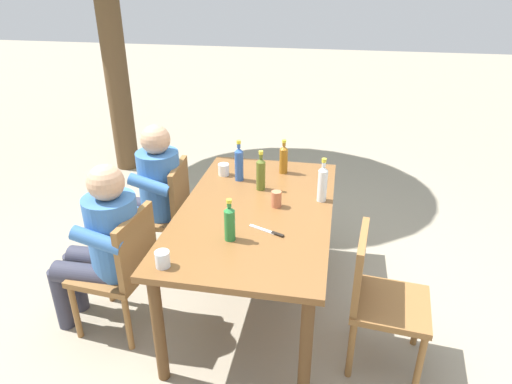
# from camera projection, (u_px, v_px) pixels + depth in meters

# --- Properties ---
(ground_plane) EXTENTS (24.00, 24.00, 0.00)m
(ground_plane) POSITION_uv_depth(u_px,v_px,m) (256.00, 302.00, 3.31)
(ground_plane) COLOR gray
(dining_table) EXTENTS (1.69, 0.99, 0.78)m
(dining_table) POSITION_uv_depth(u_px,v_px,m) (256.00, 220.00, 3.01)
(dining_table) COLOR brown
(dining_table) RESTS_ON ground_plane
(chair_far_right) EXTENTS (0.47, 0.47, 0.87)m
(chair_far_right) POSITION_uv_depth(u_px,v_px,m) (166.00, 209.00, 3.57)
(chair_far_right) COLOR olive
(chair_far_right) RESTS_ON ground_plane
(chair_far_left) EXTENTS (0.48, 0.48, 0.87)m
(chair_far_left) POSITION_uv_depth(u_px,v_px,m) (123.00, 266.00, 2.88)
(chair_far_left) COLOR olive
(chair_far_left) RESTS_ON ground_plane
(chair_near_left) EXTENTS (0.48, 0.48, 0.87)m
(chair_near_left) POSITION_uv_depth(u_px,v_px,m) (378.00, 294.00, 2.63)
(chair_near_left) COLOR olive
(chair_near_left) RESTS_ON ground_plane
(person_in_white_shirt) EXTENTS (0.47, 0.62, 1.18)m
(person_in_white_shirt) POSITION_uv_depth(u_px,v_px,m) (151.00, 189.00, 3.51)
(person_in_white_shirt) COLOR #3D70B2
(person_in_white_shirt) RESTS_ON ground_plane
(person_in_plaid_shirt) EXTENTS (0.47, 0.62, 1.18)m
(person_in_plaid_shirt) POSITION_uv_depth(u_px,v_px,m) (104.00, 241.00, 2.84)
(person_in_plaid_shirt) COLOR #3D70B2
(person_in_plaid_shirt) RESTS_ON ground_plane
(bottle_olive) EXTENTS (0.06, 0.06, 0.29)m
(bottle_olive) POSITION_uv_depth(u_px,v_px,m) (261.00, 173.00, 3.17)
(bottle_olive) COLOR #566623
(bottle_olive) RESTS_ON dining_table
(bottle_clear) EXTENTS (0.06, 0.06, 0.31)m
(bottle_clear) POSITION_uv_depth(u_px,v_px,m) (323.00, 183.00, 3.01)
(bottle_clear) COLOR white
(bottle_clear) RESTS_ON dining_table
(bottle_amber) EXTENTS (0.06, 0.06, 0.27)m
(bottle_amber) POSITION_uv_depth(u_px,v_px,m) (284.00, 159.00, 3.44)
(bottle_amber) COLOR #996019
(bottle_amber) RESTS_ON dining_table
(bottle_blue) EXTENTS (0.06, 0.06, 0.31)m
(bottle_blue) POSITION_uv_depth(u_px,v_px,m) (239.00, 163.00, 3.31)
(bottle_blue) COLOR #2D56A3
(bottle_blue) RESTS_ON dining_table
(bottle_green) EXTENTS (0.06, 0.06, 0.26)m
(bottle_green) POSITION_uv_depth(u_px,v_px,m) (230.00, 223.00, 2.58)
(bottle_green) COLOR #287A38
(bottle_green) RESTS_ON dining_table
(cup_white) EXTENTS (0.08, 0.08, 0.09)m
(cup_white) POSITION_uv_depth(u_px,v_px,m) (224.00, 170.00, 3.43)
(cup_white) COLOR white
(cup_white) RESTS_ON dining_table
(cup_terracotta) EXTENTS (0.07, 0.07, 0.11)m
(cup_terracotta) POSITION_uv_depth(u_px,v_px,m) (276.00, 199.00, 2.97)
(cup_terracotta) COLOR #BC6B47
(cup_terracotta) RESTS_ON dining_table
(cup_glass) EXTENTS (0.08, 0.08, 0.09)m
(cup_glass) POSITION_uv_depth(u_px,v_px,m) (163.00, 259.00, 2.37)
(cup_glass) COLOR silver
(cup_glass) RESTS_ON dining_table
(table_knife) EXTENTS (0.12, 0.23, 0.01)m
(table_knife) POSITION_uv_depth(u_px,v_px,m) (269.00, 232.00, 2.70)
(table_knife) COLOR silver
(table_knife) RESTS_ON dining_table
(backpack_by_near_side) EXTENTS (0.34, 0.21, 0.41)m
(backpack_by_near_side) POSITION_uv_depth(u_px,v_px,m) (261.00, 196.00, 4.41)
(backpack_by_near_side) COLOR black
(backpack_by_near_side) RESTS_ON ground_plane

